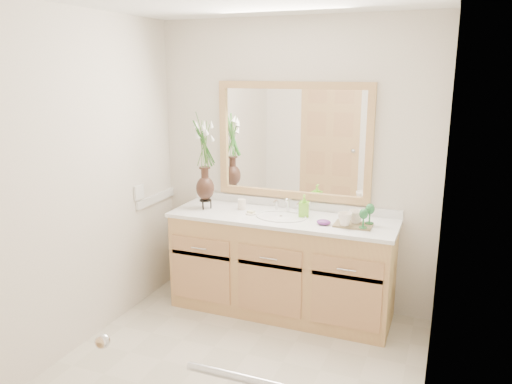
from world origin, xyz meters
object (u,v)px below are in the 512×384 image
at_px(soap_bottle, 304,207).
at_px(tray, 353,225).
at_px(tumbler, 242,204).
at_px(flower_vase, 204,150).

relative_size(soap_bottle, tray, 0.57).
height_order(tumbler, tray, tumbler).
distance_m(flower_vase, soap_bottle, 0.95).
distance_m(flower_vase, tumbler, 0.56).
bearing_deg(soap_bottle, tumbler, 170.00).
bearing_deg(soap_bottle, tray, -23.86).
bearing_deg(tumbler, tray, -6.65).
relative_size(tumbler, soap_bottle, 0.55).
distance_m(soap_bottle, tray, 0.44).
height_order(flower_vase, tumbler, flower_vase).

